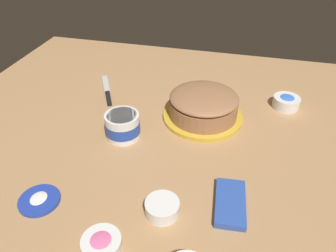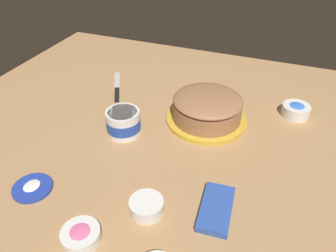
# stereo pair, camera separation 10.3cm
# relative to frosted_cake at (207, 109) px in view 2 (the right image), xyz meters

# --- Properties ---
(ground_plane) EXTENTS (1.54, 1.54, 0.00)m
(ground_plane) POSITION_rel_frosted_cake_xyz_m (-0.19, 0.15, -0.05)
(ground_plane) COLOR tan
(frosted_cake) EXTENTS (0.28, 0.28, 0.10)m
(frosted_cake) POSITION_rel_frosted_cake_xyz_m (0.00, 0.00, 0.00)
(frosted_cake) COLOR gold
(frosted_cake) RESTS_ON ground_plane
(frosting_tub) EXTENTS (0.11, 0.11, 0.08)m
(frosting_tub) POSITION_rel_frosted_cake_xyz_m (-0.16, 0.23, -0.01)
(frosting_tub) COLOR white
(frosting_tub) RESTS_ON ground_plane
(frosting_tub_lid) EXTENTS (0.10, 0.10, 0.02)m
(frosting_tub_lid) POSITION_rel_frosted_cake_xyz_m (-0.48, 0.35, -0.04)
(frosting_tub_lid) COLOR #233DAD
(frosting_tub_lid) RESTS_ON ground_plane
(spreading_knife) EXTENTS (0.22, 0.13, 0.01)m
(spreading_knife) POSITION_rel_frosted_cake_xyz_m (0.08, 0.39, -0.04)
(spreading_knife) COLOR silver
(spreading_knife) RESTS_ON ground_plane
(sprinkle_bowl_pink) EXTENTS (0.09, 0.09, 0.03)m
(sprinkle_bowl_pink) POSITION_rel_frosted_cake_xyz_m (-0.56, 0.14, -0.03)
(sprinkle_bowl_pink) COLOR white
(sprinkle_bowl_pink) RESTS_ON ground_plane
(sprinkle_bowl_blue) EXTENTS (0.10, 0.10, 0.04)m
(sprinkle_bowl_blue) POSITION_rel_frosted_cake_xyz_m (0.14, -0.29, -0.02)
(sprinkle_bowl_blue) COLOR white
(sprinkle_bowl_blue) RESTS_ON ground_plane
(sprinkle_bowl_orange) EXTENTS (0.09, 0.09, 0.04)m
(sprinkle_bowl_orange) POSITION_rel_frosted_cake_xyz_m (-0.43, 0.03, -0.03)
(sprinkle_bowl_orange) COLOR white
(sprinkle_bowl_orange) RESTS_ON ground_plane
(candy_box_lower) EXTENTS (0.16, 0.09, 0.02)m
(candy_box_lower) POSITION_rel_frosted_cake_xyz_m (-0.37, -0.13, -0.04)
(candy_box_lower) COLOR #2D51B2
(candy_box_lower) RESTS_ON ground_plane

